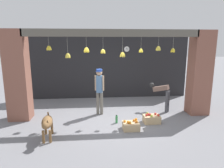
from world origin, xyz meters
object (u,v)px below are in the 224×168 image
Objects in this scene: wall_clock at (127,49)px; worker_stooping at (162,93)px; shopkeeper at (99,88)px; fruit_crate_oranges at (131,126)px; water_bottle at (117,119)px; dog at (47,123)px; fruit_crate_apples at (152,119)px.

worker_stooping is at bearing -63.44° from wall_clock.
shopkeeper reaches higher than worker_stooping.
fruit_crate_oranges reaches higher than water_bottle.
worker_stooping is 2.16× the size of fruit_crate_oranges.
worker_stooping reaches higher than fruit_crate_oranges.
fruit_crate_oranges is 0.66m from water_bottle.
dog is at bearing 66.59° from shopkeeper.
water_bottle is at bearing 136.29° from shopkeeper.
wall_clock is (0.82, 3.15, 2.19)m from water_bottle.
dog is at bearing 157.20° from worker_stooping.
fruit_crate_apples is (-0.71, -1.12, -0.58)m from worker_stooping.
water_bottle is at bearing 176.17° from fruit_crate_apples.
wall_clock is (0.44, 3.69, 2.20)m from fruit_crate_oranges.
fruit_crate_oranges is at bearing -54.64° from water_bottle.
shopkeeper is 2.94m from wall_clock.
shopkeeper is 1.58× the size of worker_stooping.
shopkeeper is 3.14× the size of fruit_crate_apples.
wall_clock is (-1.05, 2.10, 1.61)m from worker_stooping.
fruit_crate_oranges is 1.88× the size of wall_clock.
fruit_crate_oranges is 1.78× the size of water_bottle.
water_bottle is at bearing 108.48° from dog.
worker_stooping is 1.45m from fruit_crate_apples.
worker_stooping is at bearing -160.71° from shopkeeper.
worker_stooping is at bearing 29.25° from water_bottle.
dog is 2.45m from fruit_crate_oranges.
wall_clock is at bearing 75.44° from water_bottle.
shopkeeper is at bearing -120.76° from wall_clock.
fruit_crate_apples is at bearing -83.99° from wall_clock.
fruit_crate_oranges is at bearing -96.75° from wall_clock.
fruit_crate_apples is at bearing 98.57° from dog.
shopkeeper is at bearing 122.60° from fruit_crate_oranges.
wall_clock is at bearing 66.52° from worker_stooping.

